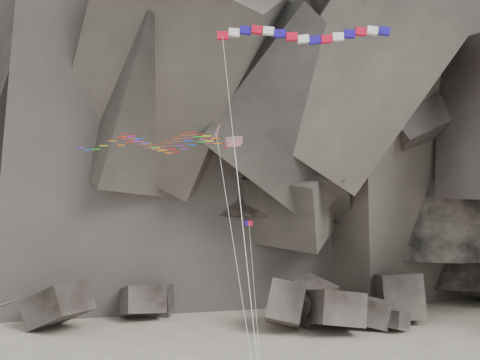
# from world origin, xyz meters

# --- Properties ---
(headland) EXTENTS (110.00, 70.00, 84.00)m
(headland) POSITION_xyz_m (0.00, 70.00, 42.00)
(headland) COLOR #514B43
(headland) RESTS_ON ground
(boulder_field) EXTENTS (78.30, 17.79, 7.83)m
(boulder_field) POSITION_xyz_m (7.95, 33.47, 2.12)
(boulder_field) COLOR #47423F
(boulder_field) RESTS_ON ground
(delta_kite) EXTENTS (12.47, 9.38, 21.47)m
(delta_kite) POSITION_xyz_m (-1.56, 0.60, 22.06)
(delta_kite) COLOR red
(delta_kite) RESTS_ON ground
(banner_kite) EXTENTS (12.57, 9.43, 28.44)m
(banner_kite) POSITION_xyz_m (8.98, -0.07, 29.47)
(banner_kite) COLOR red
(banner_kite) RESTS_ON ground
(parafoil_kite) EXTENTS (15.60, 8.09, 20.48)m
(parafoil_kite) POSITION_xyz_m (-2.38, -0.57, 21.67)
(parafoil_kite) COLOR #D89C0C
(parafoil_kite) RESTS_ON ground
(pennant_kite) EXTENTS (2.61, 10.68, 14.03)m
(pennant_kite) POSITION_xyz_m (5.13, 0.54, 13.28)
(pennant_kite) COLOR red
(pennant_kite) RESTS_ON ground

